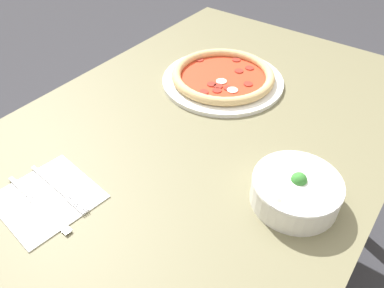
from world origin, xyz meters
name	(u,v)px	position (x,y,z in m)	size (l,w,h in m)	color
ground_plane	(195,283)	(0.00, 0.00, 0.00)	(8.00, 8.00, 0.00)	#333338
dining_table	(197,159)	(0.00, 0.00, 0.66)	(1.38, 0.89, 0.76)	#706B4C
pizza	(223,77)	(-0.23, -0.07, 0.77)	(0.36, 0.36, 0.04)	white
bowl	(296,189)	(0.07, 0.29, 0.79)	(0.18, 0.18, 0.08)	white
napkin	(48,198)	(0.36, -0.12, 0.76)	(0.21, 0.21, 0.00)	white
fork	(57,188)	(0.34, -0.12, 0.76)	(0.03, 0.19, 0.00)	silver
knife	(35,201)	(0.39, -0.13, 0.76)	(0.03, 0.22, 0.01)	silver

